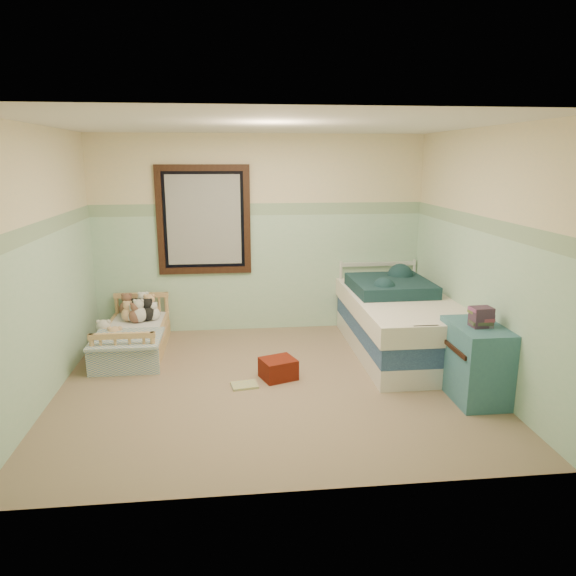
{
  "coord_description": "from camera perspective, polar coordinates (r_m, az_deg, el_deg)",
  "views": [
    {
      "loc": [
        -0.38,
        -4.95,
        2.21
      ],
      "look_at": [
        0.2,
        0.35,
        0.9
      ],
      "focal_mm": 33.12,
      "sensor_mm": 36.0,
      "label": 1
    }
  ],
  "objects": [
    {
      "name": "extra_plush_0",
      "position": [
        6.69,
        -14.6,
        -2.33
      ],
      "size": [
        0.21,
        0.21,
        0.21
      ],
      "primitive_type": "sphere",
      "color": "#DDAD7D",
      "rests_on": "toddler_mattress"
    },
    {
      "name": "wainscot_mint",
      "position": [
        6.9,
        -2.98,
        1.6
      ],
      "size": [
        4.2,
        0.01,
        1.5
      ],
      "primitive_type": "cube",
      "color": "#9BC8A6",
      "rests_on": "floor"
    },
    {
      "name": "twin_mattress",
      "position": [
        6.21,
        12.09,
        -1.99
      ],
      "size": [
        1.1,
        2.15,
        0.22
      ],
      "primitive_type": "cube",
      "color": "white",
      "rests_on": "twin_boxspring"
    },
    {
      "name": "red_pillow",
      "position": [
        5.51,
        -1.05,
        -8.64
      ],
      "size": [
        0.41,
        0.39,
        0.21
      ],
      "primitive_type": "cube",
      "rotation": [
        0.0,
        0.0,
        0.34
      ],
      "color": "#A3200A",
      "rests_on": "floor"
    },
    {
      "name": "book_stack",
      "position": [
        5.12,
        20.04,
        -2.94
      ],
      "size": [
        0.19,
        0.15,
        0.18
      ],
      "primitive_type": "cube",
      "rotation": [
        0.0,
        0.0,
        0.07
      ],
      "color": "brown",
      "rests_on": "dresser"
    },
    {
      "name": "extra_plush_2",
      "position": [
        6.6,
        -16.19,
        -2.92
      ],
      "size": [
        0.15,
        0.15,
        0.15
      ],
      "primitive_type": "sphere",
      "color": "white",
      "rests_on": "toddler_mattress"
    },
    {
      "name": "plush_bed_white",
      "position": [
        6.84,
        -15.2,
        -2.04
      ],
      "size": [
        0.21,
        0.21,
        0.21
      ],
      "primitive_type": "sphere",
      "color": "white",
      "rests_on": "toddler_mattress"
    },
    {
      "name": "plush_floor_cream",
      "position": [
        6.62,
        -19.07,
        -5.3
      ],
      "size": [
        0.25,
        0.25,
        0.25
      ],
      "primitive_type": "sphere",
      "color": "silver",
      "rests_on": "floor"
    },
    {
      "name": "extra_plush_1",
      "position": [
        6.58,
        -16.05,
        -2.9
      ],
      "size": [
        0.17,
        0.17,
        0.17
      ],
      "primitive_type": "sphere",
      "color": "brown",
      "rests_on": "toddler_mattress"
    },
    {
      "name": "dresser",
      "position": [
        5.29,
        19.47,
        -7.48
      ],
      "size": [
        0.45,
        0.71,
        0.71
      ],
      "primitive_type": "cube",
      "color": "#3B747C",
      "rests_on": "floor"
    },
    {
      "name": "plush_bed_dark",
      "position": [
        6.62,
        -14.79,
        -2.63
      ],
      "size": [
        0.19,
        0.19,
        0.19
      ],
      "primitive_type": "sphere",
      "color": "black",
      "rests_on": "toddler_mattress"
    },
    {
      "name": "window_frame",
      "position": [
        6.76,
        -9.02,
        7.21
      ],
      "size": [
        1.16,
        0.06,
        1.36
      ],
      "primitive_type": "cube",
      "color": "black",
      "rests_on": "wall_back"
    },
    {
      "name": "toddler_bed_frame",
      "position": [
        6.47,
        -16.13,
        -5.9
      ],
      "size": [
        0.68,
        1.35,
        0.17
      ],
      "primitive_type": "cube",
      "color": "#A4744B",
      "rests_on": "floor"
    },
    {
      "name": "twin_bed_frame",
      "position": [
        6.34,
        11.89,
        -5.83
      ],
      "size": [
        1.05,
        2.11,
        0.22
      ],
      "primitive_type": "cube",
      "color": "silver",
      "rests_on": "floor"
    },
    {
      "name": "floor",
      "position": [
        5.44,
        -1.77,
        -10.25
      ],
      "size": [
        4.2,
        3.6,
        0.02
      ],
      "primitive_type": "cube",
      "color": "#84745C",
      "rests_on": "ground"
    },
    {
      "name": "teal_blanket",
      "position": [
        6.42,
        10.92,
        0.26
      ],
      "size": [
        0.91,
        0.96,
        0.14
      ],
      "primitive_type": "cube",
      "rotation": [
        0.0,
        0.0,
        0.02
      ],
      "color": "#132C32",
      "rests_on": "twin_mattress"
    },
    {
      "name": "extra_plush_5",
      "position": [
        6.63,
        -14.22,
        -2.72
      ],
      "size": [
        0.15,
        0.15,
        0.15
      ],
      "primitive_type": "sphere",
      "color": "white",
      "rests_on": "toddler_mattress"
    },
    {
      "name": "wall_right",
      "position": [
        5.62,
        20.04,
        3.16
      ],
      "size": [
        0.04,
        3.6,
        2.5
      ],
      "primitive_type": "cube",
      "color": "beige",
      "rests_on": "floor"
    },
    {
      "name": "floor_book",
      "position": [
        5.37,
        -4.7,
        -10.36
      ],
      "size": [
        0.28,
        0.23,
        0.02
      ],
      "primitive_type": "cube",
      "rotation": [
        0.0,
        0.0,
        0.15
      ],
      "color": "yellow",
      "rests_on": "floor"
    },
    {
      "name": "wall_back",
      "position": [
        6.83,
        -3.04,
        5.73
      ],
      "size": [
        4.2,
        0.04,
        2.5
      ],
      "primitive_type": "cube",
      "color": "beige",
      "rests_on": "floor"
    },
    {
      "name": "window_blinds",
      "position": [
        6.77,
        -9.02,
        7.22
      ],
      "size": [
        0.92,
        0.01,
        1.12
      ],
      "primitive_type": "cube",
      "color": "#B8B8B1",
      "rests_on": "window_frame"
    },
    {
      "name": "border_strip",
      "position": [
        6.78,
        -3.07,
        8.44
      ],
      "size": [
        4.2,
        0.01,
        0.15
      ],
      "primitive_type": "cube",
      "color": "#4B865B",
      "rests_on": "wall_back"
    },
    {
      "name": "plush_bed_tan",
      "position": [
        6.66,
        -16.75,
        -2.73
      ],
      "size": [
        0.17,
        0.17,
        0.17
      ],
      "primitive_type": "sphere",
      "color": "#DDAD7D",
      "rests_on": "toddler_mattress"
    },
    {
      "name": "ceiling",
      "position": [
        4.98,
        -1.99,
        17.29
      ],
      "size": [
        4.2,
        3.6,
        0.02
      ],
      "primitive_type": "cube",
      "color": "silver",
      "rests_on": "wall_back"
    },
    {
      "name": "plush_floor_tan",
      "position": [
        6.35,
        -17.96,
        -6.03
      ],
      "size": [
        0.25,
        0.25,
        0.25
      ],
      "primitive_type": "sphere",
      "color": "#DDAD7D",
      "rests_on": "floor"
    },
    {
      "name": "toddler_mattress",
      "position": [
        6.42,
        -16.22,
        -4.66
      ],
      "size": [
        0.62,
        1.3,
        0.12
      ],
      "primitive_type": "cube",
      "color": "silver",
      "rests_on": "toddler_bed_frame"
    },
    {
      "name": "wall_left",
      "position": [
        5.33,
        -25.02,
        2.16
      ],
      "size": [
        0.04,
        3.6,
        2.5
      ],
      "primitive_type": "cube",
      "color": "beige",
      "rests_on": "floor"
    },
    {
      "name": "patchwork_quilt",
      "position": [
        6.0,
        -16.93,
        -5.24
      ],
      "size": [
        0.73,
        0.68,
        0.03
      ],
      "primitive_type": "cube",
      "color": "#5681B1",
      "rests_on": "toddler_mattress"
    },
    {
      "name": "wall_front",
      "position": [
        3.32,
        0.54,
        -2.96
      ],
      "size": [
        4.2,
        0.04,
        2.5
      ],
      "primitive_type": "cube",
      "color": "beige",
      "rests_on": "floor"
    },
    {
      "name": "plush_bed_brown",
      "position": [
        6.87,
        -16.85,
        -2.1
      ],
      "size": [
        0.2,
        0.2,
        0.2
      ],
      "primitive_type": "sphere",
      "color": "brown",
      "rests_on": "toddler_mattress"
    },
    {
      "name": "extra_plush_3",
      "position": [
        6.65,
        -15.88,
        -2.62
      ],
      "size": [
        0.19,
        0.19,
        0.19
      ],
      "primitive_type": "sphere",
      "color": "black",
      "rests_on": "toddler_mattress"
    },
    {
      "name": "extra_plush_4",
      "position": [
        6.58,
        -15.68,
        -2.74
      ],
      "size": [
        0.19,
        0.19,
        0.19
      ],
      "primitive_type": "sphere",
      "color": "silver",
      "rests_on": "toddler_mattress"
    },
    {
      "name": "twin_boxspring",
      "position": [
        6.27,
        11.99,
        -3.93
      ],
      "size": [
        1.05,
        2.11,
        0.22
      ],
      "primitive_type": "cube",
      "color": "navy",
      "rests_on": "twin_bed_frame"
    }
  ]
}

